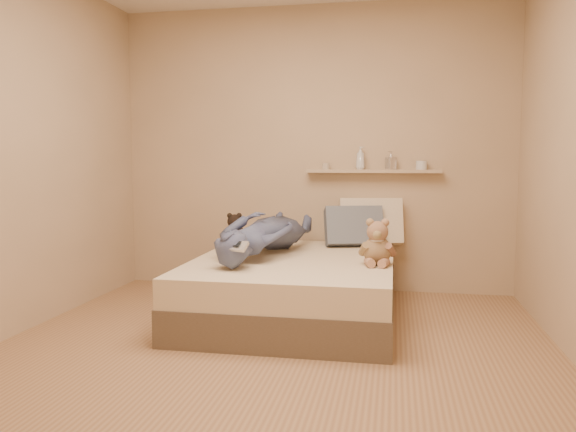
% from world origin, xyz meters
% --- Properties ---
extents(room, '(3.80, 3.80, 3.80)m').
position_xyz_m(room, '(0.00, 0.00, 1.30)').
color(room, '#9B7550').
rests_on(room, ground).
extents(bed, '(1.50, 1.90, 0.45)m').
position_xyz_m(bed, '(0.00, 0.93, 0.22)').
color(bed, brown).
rests_on(bed, floor).
extents(game_console, '(0.21, 0.13, 0.07)m').
position_xyz_m(game_console, '(-0.31, 0.34, 0.62)').
color(game_console, silver).
rests_on(game_console, bed).
extents(teddy_bear, '(0.28, 0.26, 0.34)m').
position_xyz_m(teddy_bear, '(0.63, 0.74, 0.59)').
color(teddy_bear, '#8F724E').
rests_on(teddy_bear, bed).
extents(dark_plush, '(0.19, 0.19, 0.29)m').
position_xyz_m(dark_plush, '(-0.63, 1.46, 0.57)').
color(dark_plush, black).
rests_on(dark_plush, bed).
extents(pillow_cream, '(0.59, 0.36, 0.43)m').
position_xyz_m(pillow_cream, '(0.54, 1.76, 0.65)').
color(pillow_cream, beige).
rests_on(pillow_cream, bed).
extents(pillow_grey, '(0.55, 0.39, 0.37)m').
position_xyz_m(pillow_grey, '(0.40, 1.62, 0.62)').
color(pillow_grey, slate).
rests_on(pillow_grey, bed).
extents(person, '(0.73, 1.51, 0.35)m').
position_xyz_m(person, '(-0.27, 1.02, 0.62)').
color(person, '#4A5774').
rests_on(person, bed).
extents(wall_shelf, '(1.20, 0.12, 0.03)m').
position_xyz_m(wall_shelf, '(0.55, 1.84, 1.10)').
color(wall_shelf, tan).
rests_on(wall_shelf, wall_back).
extents(shelf_bottles, '(0.93, 0.10, 0.21)m').
position_xyz_m(shelf_bottles, '(0.60, 1.84, 1.19)').
color(shelf_bottles, beige).
rests_on(shelf_bottles, wall_shelf).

